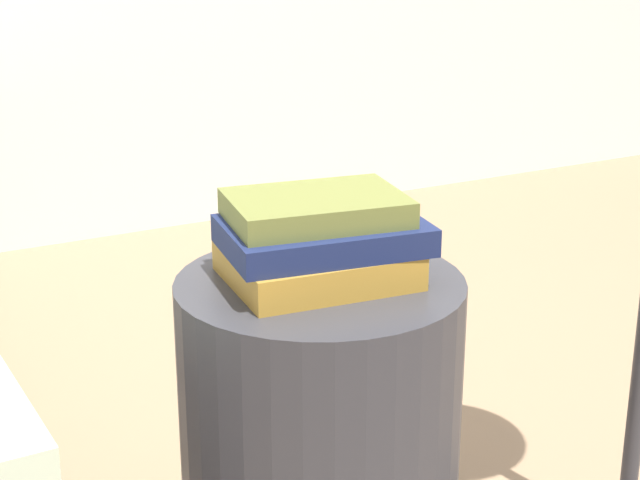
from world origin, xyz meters
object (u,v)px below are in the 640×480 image
book_ochre (316,264)px  book_navy (325,236)px  side_table (320,455)px  book_olive (317,208)px

book_ochre → book_navy: bearing=-56.3°
book_ochre → book_navy: (0.01, -0.01, 0.04)m
side_table → book_olive: bearing=83.3°
side_table → book_olive: 0.38m
book_navy → book_olive: 0.04m
book_ochre → book_navy: book_navy is taller
book_ochre → book_olive: book_olive is taller
side_table → book_navy: bearing=-40.8°
book_navy → book_olive: (-0.00, 0.02, 0.04)m
book_olive → book_ochre: bearing=-122.8°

